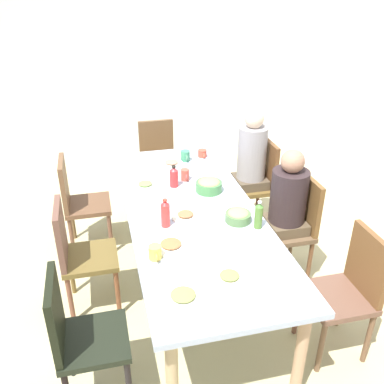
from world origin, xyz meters
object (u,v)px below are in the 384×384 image
Objects in this scene: chair_6 at (258,180)px; plate_0 at (183,296)px; person_4 at (286,205)px; cup_0 at (185,175)px; plate_1 at (186,216)px; cup_2 at (202,153)px; cup_3 at (185,156)px; bottle_1 at (165,214)px; plate_4 at (171,245)px; bottle_2 at (259,215)px; cup_1 at (155,253)px; dining_table at (192,217)px; plate_5 at (172,163)px; chair_2 at (78,334)px; chair_3 at (158,157)px; plate_3 at (229,277)px; chair_4 at (294,223)px; bowl_1 at (238,216)px; chair_1 at (349,287)px; plate_2 at (145,185)px; bottle_0 at (174,177)px; chair_0 at (78,199)px; chair_5 at (78,251)px; bowl_0 at (209,185)px; person_6 at (250,162)px.

chair_6 reaches higher than plate_0.
person_4 is 10.89× the size of cup_0.
person_4 is 0.84m from chair_6.
plate_1 is 1.13m from cup_2.
cup_3 is 0.56× the size of bottle_1.
bottle_2 is (-0.09, 0.63, 0.08)m from plate_4.
cup_1 is at bearing -19.60° from cup_3.
plate_1 is at bearing -36.99° from dining_table.
bottle_1 reaches higher than plate_5.
plate_1 is 0.84× the size of plate_4.
chair_2 is 4.32× the size of plate_1.
chair_3 is (-2.42, 0.86, 0.00)m from chair_2.
plate_4 is (-0.39, -0.27, -0.00)m from plate_3.
plate_5 reaches higher than dining_table.
chair_4 is at bearing 113.72° from cup_1.
bottle_1 is at bearing -7.41° from chair_3.
bowl_1 reaches higher than cup_2.
plate_5 is at bearing 179.41° from dining_table.
plate_1 and plate_3 have the same top height.
chair_1 is at bearing 59.64° from bottle_1.
bottle_2 reaches higher than chair_3.
chair_1 is 4.32× the size of plate_2.
bottle_0 is (-0.51, 0.02, 0.07)m from plate_1.
bottle_2 is (1.20, 0.38, 0.08)m from plate_5.
cup_2 is (-1.78, 1.19, 0.27)m from chair_2.
bottle_0 is at bearing -51.65° from cup_0.
cup_3 is at bearing 95.23° from chair_0.
bottle_1 is (0.59, -0.18, 0.01)m from bottle_0.
chair_0 is at bearing -108.83° from cup_0.
bowl_1 is at bearing 78.48° from chair_5.
dining_table is 2.72× the size of chair_1.
chair_3 is at bearing 172.59° from bottle_1.
bowl_0 reaches higher than cup_0.
person_4 is at bearing 34.03° from cup_3.
person_4 is 0.94× the size of person_6.
chair_1 and chair_5 have the same top height.
bottle_2 is (-0.19, 0.75, 0.05)m from cup_1.
plate_3 is at bearing 13.56° from plate_2.
chair_2 is at bearing -27.50° from plate_5.
cup_0 reaches higher than plate_0.
dining_table is 0.55m from bottle_2.
bowl_0 is at bearing 147.44° from plate_4.
cup_1 is at bearing -102.93° from chair_1.
person_4 is 1.40m from plate_0.
cup_0 is (-0.60, 0.13, 0.04)m from plate_1.
chair_4 reaches higher than plate_2.
bowl_1 is at bearing 6.43° from cup_3.
plate_1 is (-0.83, 0.20, 0.00)m from plate_0.
person_6 is at bearing 149.25° from plate_0.
bottle_1 is (1.00, -1.00, 0.13)m from person_6.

